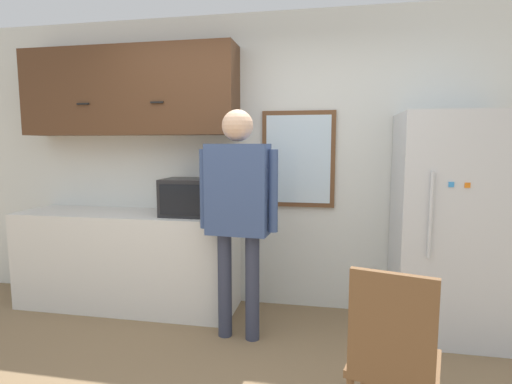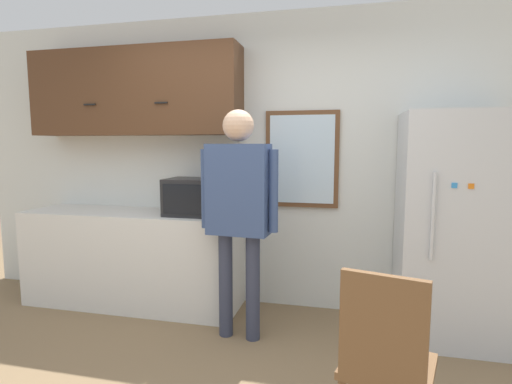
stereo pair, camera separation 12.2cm
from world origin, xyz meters
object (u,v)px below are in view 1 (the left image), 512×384
(person, at_px, (238,200))
(chair, at_px, (393,354))
(microwave, at_px, (193,197))
(refrigerator, at_px, (449,226))

(person, height_order, chair, person)
(microwave, relative_size, chair, 0.56)
(microwave, height_order, refrigerator, refrigerator)
(microwave, bearing_deg, person, -38.41)
(microwave, distance_m, chair, 2.14)
(microwave, xyz_separation_m, refrigerator, (2.12, -0.02, -0.18))
(microwave, relative_size, person, 0.30)
(microwave, bearing_deg, refrigerator, -0.48)
(refrigerator, bearing_deg, chair, -113.59)
(refrigerator, xyz_separation_m, chair, (-0.60, -1.38, -0.38))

